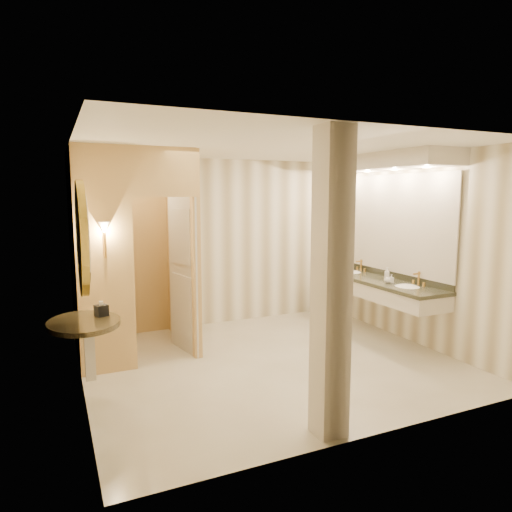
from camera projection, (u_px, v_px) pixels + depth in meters
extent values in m
plane|color=beige|center=(271.00, 362.00, 5.85)|extent=(4.50, 4.50, 0.00)
plane|color=white|center=(272.00, 147.00, 5.49)|extent=(4.50, 4.50, 0.00)
cube|color=white|center=(218.00, 242.00, 7.48)|extent=(4.50, 0.02, 2.70)
cube|color=white|center=(375.00, 287.00, 3.86)|extent=(4.50, 0.02, 2.70)
cube|color=white|center=(78.00, 270.00, 4.76)|extent=(0.02, 4.00, 2.70)
cube|color=white|center=(411.00, 249.00, 6.59)|extent=(0.02, 4.00, 2.70)
cube|color=#EECA7C|center=(182.00, 250.00, 6.48)|extent=(0.10, 1.50, 2.70)
cube|color=#EECA7C|center=(105.00, 262.00, 5.34)|extent=(0.65, 0.10, 2.70)
cube|color=#EECA7C|center=(164.00, 172.00, 5.50)|extent=(0.80, 0.10, 0.60)
cube|color=beige|center=(184.00, 275.00, 6.16)|extent=(0.20, 0.79, 2.10)
cylinder|color=#B98A3B|center=(105.00, 245.00, 5.25)|extent=(0.03, 0.03, 0.30)
cone|color=beige|center=(104.00, 228.00, 5.22)|extent=(0.14, 0.14, 0.14)
cube|color=beige|center=(376.00, 288.00, 6.88)|extent=(0.60, 2.40, 0.24)
cube|color=black|center=(377.00, 280.00, 6.86)|extent=(0.64, 2.44, 0.05)
cube|color=black|center=(391.00, 274.00, 6.96)|extent=(0.03, 2.40, 0.10)
ellipsoid|color=white|center=(407.00, 290.00, 6.28)|extent=(0.40, 0.44, 0.15)
cylinder|color=#B98A3B|center=(419.00, 279.00, 6.34)|extent=(0.03, 0.03, 0.22)
ellipsoid|color=white|center=(351.00, 275.00, 7.45)|extent=(0.40, 0.44, 0.15)
cylinder|color=#B98A3B|center=(361.00, 266.00, 7.51)|extent=(0.03, 0.03, 0.22)
cube|color=white|center=(393.00, 223.00, 6.86)|extent=(0.03, 2.40, 1.40)
cube|color=beige|center=(381.00, 163.00, 6.63)|extent=(0.75, 2.60, 0.22)
cylinder|color=black|center=(84.00, 323.00, 4.57)|extent=(0.88, 0.88, 0.05)
cube|color=beige|center=(90.00, 351.00, 4.63)|extent=(0.10, 0.10, 0.60)
cylinder|color=gold|center=(82.00, 239.00, 4.47)|extent=(0.07, 0.88, 0.88)
cylinder|color=white|center=(86.00, 238.00, 4.48)|extent=(0.02, 0.70, 0.70)
cube|color=beige|center=(331.00, 286.00, 3.92)|extent=(0.27, 0.27, 2.70)
cube|color=black|center=(101.00, 310.00, 4.74)|extent=(0.15, 0.15, 0.12)
imported|color=white|center=(98.00, 318.00, 6.60)|extent=(0.50, 0.74, 0.70)
imported|color=beige|center=(391.00, 279.00, 6.50)|extent=(0.06, 0.06, 0.12)
imported|color=silver|center=(388.00, 279.00, 6.50)|extent=(0.10, 0.10, 0.12)
imported|color=#C6B28C|center=(387.00, 275.00, 6.59)|extent=(0.10, 0.10, 0.21)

